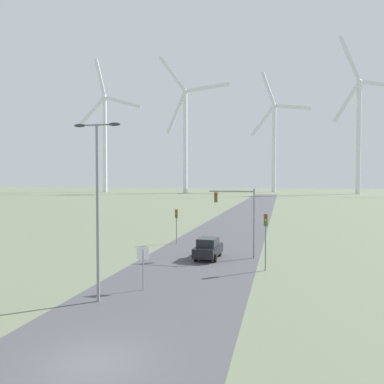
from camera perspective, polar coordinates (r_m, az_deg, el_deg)
ground_plane at (r=15.87m, az=-14.69°, el=-23.82°), size 600.00×600.00×0.00m
road_surface at (r=61.35m, az=7.01°, el=-4.57°), size 10.00×240.00×0.01m
streetlamp at (r=21.55m, az=-14.20°, el=0.16°), size 2.81×0.32×10.02m
stop_sign_near at (r=23.81m, az=-7.47°, el=-10.18°), size 0.81×0.07×2.71m
traffic_light_post_near_left at (r=40.31m, az=-2.38°, el=-4.05°), size 0.28×0.34×3.69m
traffic_light_post_near_right at (r=28.77m, az=11.16°, el=-5.59°), size 0.28×0.34×4.30m
traffic_light_mast_overhead at (r=33.20m, az=7.10°, el=-2.56°), size 4.04×0.35×6.11m
car_approaching at (r=32.90m, az=2.47°, el=-8.56°), size 2.03×4.19×1.83m
wind_turbine_far_left at (r=218.36m, az=-13.13°, el=8.60°), size 38.45×2.60×75.06m
wind_turbine_left at (r=197.85m, az=-1.04°, el=9.39°), size 38.20×2.60×72.58m
wind_turbine_center at (r=218.05m, az=12.40°, el=7.93°), size 33.59×10.97×68.75m
wind_turbine_right at (r=199.81m, az=24.07°, el=9.30°), size 34.16×15.24×75.35m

